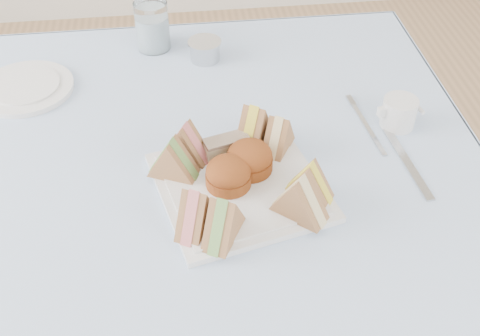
{
  "coord_description": "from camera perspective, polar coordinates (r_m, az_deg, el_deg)",
  "views": [
    {
      "loc": [
        -0.04,
        -0.81,
        1.47
      ],
      "look_at": [
        0.05,
        -0.08,
        0.8
      ],
      "focal_mm": 45.0,
      "sensor_mm": 36.0,
      "label": 1
    }
  ],
  "objects": [
    {
      "name": "sandwich_fl_b",
      "position": [
        0.92,
        -1.6,
        -4.73
      ],
      "size": [
        0.08,
        0.1,
        0.08
      ],
      "primitive_type": null,
      "rotation": [
        0.0,
        0.0,
        1.07
      ],
      "color": "#A07249",
      "rests_on": "serving_plate"
    },
    {
      "name": "sandwich_br_a",
      "position": [
        1.08,
        3.68,
        3.33
      ],
      "size": [
        0.07,
        0.09,
        0.07
      ],
      "primitive_type": null,
      "rotation": [
        0.0,
        0.0,
        -2.1
      ],
      "color": "#A07249",
      "rests_on": "serving_plate"
    },
    {
      "name": "creamer_jug",
      "position": [
        1.19,
        14.84,
        5.09
      ],
      "size": [
        0.08,
        0.08,
        0.06
      ],
      "primitive_type": "cylinder",
      "rotation": [
        0.0,
        0.0,
        0.21
      ],
      "color": "silver",
      "rests_on": "tablecloth"
    },
    {
      "name": "pastry_slice",
      "position": [
        1.07,
        -1.29,
        2.04
      ],
      "size": [
        0.09,
        0.05,
        0.04
      ],
      "primitive_type": "cube",
      "rotation": [
        0.0,
        0.0,
        0.27
      ],
      "color": "#C3BA91",
      "rests_on": "serving_plate"
    },
    {
      "name": "sandwich_fr_a",
      "position": [
        0.99,
        6.63,
        -1.09
      ],
      "size": [
        0.09,
        0.07,
        0.07
      ],
      "primitive_type": null,
      "rotation": [
        0.0,
        0.0,
        -0.57
      ],
      "color": "#A07249",
      "rests_on": "serving_plate"
    },
    {
      "name": "knife",
      "position": [
        1.13,
        15.58,
        0.49
      ],
      "size": [
        0.03,
        0.2,
        0.0
      ],
      "primitive_type": "cube",
      "rotation": [
        0.0,
        0.0,
        0.08
      ],
      "color": "#BABABA",
      "rests_on": "tablecloth"
    },
    {
      "name": "water_glass",
      "position": [
        1.4,
        -8.32,
        13.2
      ],
      "size": [
        0.09,
        0.09,
        0.11
      ],
      "primitive_type": "cylinder",
      "rotation": [
        0.0,
        0.0,
        -0.23
      ],
      "color": "white",
      "rests_on": "tablecloth"
    },
    {
      "name": "sandwich_bl_b",
      "position": [
        1.06,
        -5.15,
        2.54
      ],
      "size": [
        0.1,
        0.08,
        0.08
      ],
      "primitive_type": null,
      "rotation": [
        0.0,
        0.0,
        2.62
      ],
      "color": "#A07249",
      "rests_on": "serving_plate"
    },
    {
      "name": "sandwich_br_b",
      "position": [
        1.09,
        1.35,
        4.17
      ],
      "size": [
        0.09,
        0.1,
        0.08
      ],
      "primitive_type": null,
      "rotation": [
        0.0,
        0.0,
        -2.13
      ],
      "color": "#A07249",
      "rests_on": "serving_plate"
    },
    {
      "name": "sandwich_bl_a",
      "position": [
        1.03,
        -6.4,
        1.0
      ],
      "size": [
        0.1,
        0.07,
        0.08
      ],
      "primitive_type": null,
      "rotation": [
        0.0,
        0.0,
        2.71
      ],
      "color": "#A07249",
      "rests_on": "serving_plate"
    },
    {
      "name": "scone_left",
      "position": [
        1.01,
        -1.11,
        -0.57
      ],
      "size": [
        0.08,
        0.08,
        0.05
      ],
      "primitive_type": "cylinder",
      "rotation": [
        0.0,
        0.0,
        0.08
      ],
      "color": "brown",
      "rests_on": "serving_plate"
    },
    {
      "name": "sandwich_fl_a",
      "position": [
        0.94,
        -4.24,
        -3.86
      ],
      "size": [
        0.08,
        0.1,
        0.08
      ],
      "primitive_type": null,
      "rotation": [
        0.0,
        0.0,
        1.1
      ],
      "color": "#A07249",
      "rests_on": "serving_plate"
    },
    {
      "name": "tablecloth",
      "position": [
        1.09,
        -3.02,
        0.48
      ],
      "size": [
        1.02,
        1.02,
        0.01
      ],
      "primitive_type": "cube",
      "color": "silver",
      "rests_on": "table"
    },
    {
      "name": "sandwich_fr_b",
      "position": [
        0.95,
        5.71,
        -2.65
      ],
      "size": [
        0.1,
        0.09,
        0.08
      ],
      "primitive_type": null,
      "rotation": [
        0.0,
        0.0,
        -0.72
      ],
      "color": "#A07249",
      "rests_on": "serving_plate"
    },
    {
      "name": "table",
      "position": [
        1.37,
        -2.46,
        -11.24
      ],
      "size": [
        0.9,
        0.9,
        0.74
      ],
      "primitive_type": "cube",
      "color": "brown",
      "rests_on": "floor"
    },
    {
      "name": "side_plate",
      "position": [
        1.34,
        -19.66,
        7.16
      ],
      "size": [
        0.21,
        0.21,
        0.01
      ],
      "primitive_type": "cylinder",
      "rotation": [
        0.0,
        0.0,
        -0.08
      ],
      "color": "silver",
      "rests_on": "tablecloth"
    },
    {
      "name": "scone_right",
      "position": [
        1.04,
        0.92,
        0.92
      ],
      "size": [
        0.11,
        0.11,
        0.05
      ],
      "primitive_type": "cylinder",
      "rotation": [
        0.0,
        0.0,
        0.44
      ],
      "color": "brown",
      "rests_on": "serving_plate"
    },
    {
      "name": "tea_strainer",
      "position": [
        1.36,
        -3.35,
        11.0
      ],
      "size": [
        0.09,
        0.09,
        0.04
      ],
      "primitive_type": "cylinder",
      "rotation": [
        0.0,
        0.0,
        -0.25
      ],
      "color": "#BABABA",
      "rests_on": "tablecloth"
    },
    {
      "name": "fork",
      "position": [
        1.18,
        12.11,
        3.59
      ],
      "size": [
        0.03,
        0.16,
        0.0
      ],
      "primitive_type": "cube",
      "rotation": [
        0.0,
        0.0,
        0.1
      ],
      "color": "#BABABA",
      "rests_on": "tablecloth"
    },
    {
      "name": "serving_plate",
      "position": [
        1.03,
        0.0,
        -1.81
      ],
      "size": [
        0.32,
        0.32,
        0.01
      ],
      "primitive_type": "cube",
      "rotation": [
        0.0,
        0.0,
        0.24
      ],
      "color": "silver",
      "rests_on": "tablecloth"
    }
  ]
}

